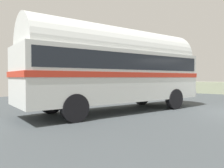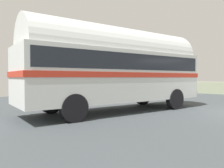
{
  "view_description": "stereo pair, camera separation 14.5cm",
  "coord_description": "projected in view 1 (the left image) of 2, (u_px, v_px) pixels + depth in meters",
  "views": [
    {
      "loc": [
        0.97,
        -10.55,
        1.52
      ],
      "look_at": [
        -4.59,
        -3.09,
        1.24
      ],
      "focal_mm": 35.06,
      "sensor_mm": 36.0,
      "label": 1
    },
    {
      "loc": [
        1.08,
        -10.46,
        1.52
      ],
      "look_at": [
        -4.59,
        -3.09,
        1.24
      ],
      "focal_mm": 35.06,
      "sensor_mm": 36.0,
      "label": 2
    }
  ],
  "objects": [
    {
      "name": "vintage_coach",
      "position": [
        117.0,
        66.0,
        9.67
      ],
      "size": [
        4.83,
        8.91,
        3.7
      ],
      "rotation": [
        0.0,
        0.0,
        -0.3
      ],
      "color": "black",
      "rests_on": "ground"
    }
  ]
}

